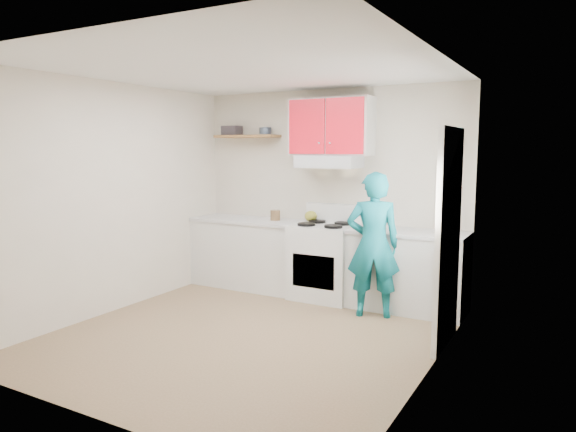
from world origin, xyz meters
The scene contains 21 objects.
floor centered at (0.00, 0.00, 0.00)m, with size 3.80×3.80×0.00m, color brown.
ceiling centered at (0.00, 0.00, 2.60)m, with size 3.60×3.80×0.04m, color white.
back_wall centered at (0.00, 1.90, 1.30)m, with size 3.60×0.04×2.60m, color beige.
front_wall centered at (0.00, -1.90, 1.30)m, with size 3.60×0.04×2.60m, color beige.
left_wall centered at (-1.80, 0.00, 1.30)m, with size 0.04×3.80×2.60m, color beige.
right_wall centered at (1.80, 0.00, 1.30)m, with size 0.04×3.80×2.60m, color beige.
door centered at (1.78, 0.70, 1.02)m, with size 0.05×0.85×2.05m, color white.
door_glass centered at (1.75, 0.70, 1.45)m, with size 0.01×0.55×0.95m, color white.
counter_left centered at (-1.04, 1.60, 0.45)m, with size 1.52×0.60×0.90m, color silver.
counter_right centered at (1.14, 1.60, 0.45)m, with size 1.32×0.60×0.90m, color silver.
stove centered at (0.10, 1.57, 0.46)m, with size 0.76×0.65×0.92m, color white.
range_hood centered at (0.10, 1.68, 1.70)m, with size 0.76×0.44×0.15m, color silver.
upper_cabinets centered at (0.10, 1.73, 2.12)m, with size 1.02×0.33×0.70m, color red.
shelf centered at (-1.15, 1.75, 2.02)m, with size 0.90×0.30×0.04m, color brown.
books centered at (-1.41, 1.77, 2.10)m, with size 0.25×0.18×0.13m, color #363035.
tin centered at (-0.88, 1.78, 2.09)m, with size 0.16×0.16×0.10m, color #333D4C.
kettle centered at (-0.20, 1.78, 0.99)m, with size 0.16×0.16×0.14m, color olive.
crock centered at (-0.65, 1.65, 0.98)m, with size 0.13×0.13×0.15m, color brown.
cutting_board centered at (0.90, 1.61, 0.91)m, with size 0.29×0.21×0.02m, color olive.
silicone_mat centered at (1.48, 1.62, 0.90)m, with size 0.27×0.22×0.01m, color red.
person centered at (0.87, 1.19, 0.80)m, with size 0.59×0.38×1.61m, color #0B616B.
Camera 1 is at (2.83, -4.26, 1.85)m, focal length 32.90 mm.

